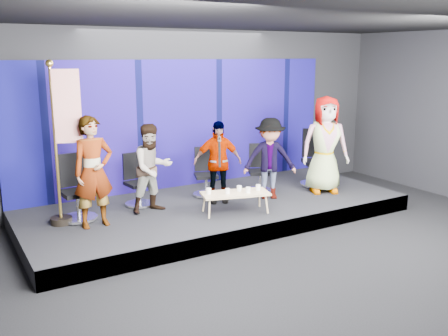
{
  "coord_description": "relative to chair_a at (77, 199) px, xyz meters",
  "views": [
    {
      "loc": [
        -4.41,
        -5.28,
        3.0
      ],
      "look_at": [
        0.12,
        2.4,
        0.96
      ],
      "focal_mm": 40.0,
      "sensor_mm": 36.0,
      "label": 1
    }
  ],
  "objects": [
    {
      "name": "mug_e",
      "position": [
        2.9,
        -1.08,
        0.05
      ],
      "size": [
        0.08,
        0.08,
        0.1
      ],
      "primitive_type": "cylinder",
      "color": "silver",
      "rests_on": "coffee_table"
    },
    {
      "name": "flag_stand",
      "position": [
        -0.17,
        -0.13,
        1.03
      ],
      "size": [
        0.59,
        0.35,
        2.62
      ],
      "rotation": [
        0.0,
        0.0,
        -0.29
      ],
      "color": "black",
      "rests_on": "riser"
    },
    {
      "name": "coffee_table",
      "position": [
        2.47,
        -1.02,
        -0.03
      ],
      "size": [
        1.26,
        0.78,
        0.36
      ],
      "rotation": [
        0.0,
        0.0,
        -0.27
      ],
      "color": "tan",
      "rests_on": "riser"
    },
    {
      "name": "panelist_d",
      "position": [
        3.5,
        -0.58,
        0.41
      ],
      "size": [
        1.15,
        0.96,
        1.55
      ],
      "primitive_type": "imported",
      "rotation": [
        0.0,
        0.0,
        -0.46
      ],
      "color": "black",
      "rests_on": "riser"
    },
    {
      "name": "mug_c",
      "position": [
        2.58,
        -0.97,
        0.05
      ],
      "size": [
        0.08,
        0.08,
        0.1
      ],
      "primitive_type": "cylinder",
      "color": "silver",
      "rests_on": "coffee_table"
    },
    {
      "name": "chair_d",
      "position": [
        3.61,
        -0.09,
        -0.05
      ],
      "size": [
        0.72,
        0.72,
        0.95
      ],
      "rotation": [
        0.0,
        0.0,
        -0.46
      ],
      "color": "silver",
      "rests_on": "riser"
    },
    {
      "name": "room_walls",
      "position": [
        2.48,
        -2.81,
        1.77
      ],
      "size": [
        10.02,
        8.02,
        3.51
      ],
      "color": "black",
      "rests_on": "ground"
    },
    {
      "name": "mug_d",
      "position": [
        2.65,
        -1.14,
        0.05
      ],
      "size": [
        0.08,
        0.08,
        0.1
      ],
      "primitive_type": "cylinder",
      "color": "silver",
      "rests_on": "coffee_table"
    },
    {
      "name": "panelist_b",
      "position": [
        1.26,
        -0.23,
        0.41
      ],
      "size": [
        0.81,
        0.66,
        1.55
      ],
      "primitive_type": "imported",
      "rotation": [
        0.0,
        0.0,
        0.11
      ],
      "color": "black",
      "rests_on": "riser"
    },
    {
      "name": "mug_a",
      "position": [
        2.04,
        -0.85,
        0.05
      ],
      "size": [
        0.08,
        0.08,
        0.1
      ],
      "primitive_type": "cylinder",
      "color": "silver",
      "rests_on": "coffee_table"
    },
    {
      "name": "chair_e",
      "position": [
        4.91,
        -0.28,
        0.03
      ],
      "size": [
        0.88,
        0.88,
        1.18
      ],
      "rotation": [
        0.0,
        0.0,
        -0.42
      ],
      "color": "silver",
      "rests_on": "riser"
    },
    {
      "name": "mug_b",
      "position": [
        2.31,
        -1.02,
        0.04
      ],
      "size": [
        0.08,
        0.08,
        0.09
      ],
      "primitive_type": "cylinder",
      "color": "silver",
      "rests_on": "coffee_table"
    },
    {
      "name": "riser",
      "position": [
        2.48,
        -0.31,
        -0.51
      ],
      "size": [
        7.0,
        3.0,
        0.3
      ],
      "primitive_type": "cube",
      "color": "black",
      "rests_on": "ground"
    },
    {
      "name": "chair_b",
      "position": [
        1.17,
        0.26,
        -0.05
      ],
      "size": [
        0.59,
        0.59,
        0.96
      ],
      "rotation": [
        0.0,
        0.0,
        0.11
      ],
      "color": "silver",
      "rests_on": "riser"
    },
    {
      "name": "panelist_a",
      "position": [
        0.17,
        -0.47,
        0.53
      ],
      "size": [
        0.68,
        0.47,
        1.78
      ],
      "primitive_type": "imported",
      "rotation": [
        0.0,
        0.0,
        0.08
      ],
      "color": "black",
      "rests_on": "riser"
    },
    {
      "name": "panelist_e",
      "position": [
        4.71,
        -0.76,
        0.6
      ],
      "size": [
        1.1,
        0.94,
        1.91
      ],
      "primitive_type": "imported",
      "rotation": [
        0.0,
        0.0,
        -0.42
      ],
      "color": "black",
      "rests_on": "riser"
    },
    {
      "name": "panelist_c",
      "position": [
        2.53,
        -0.29,
        0.4
      ],
      "size": [
        0.96,
        0.65,
        1.52
      ],
      "primitive_type": "imported",
      "rotation": [
        0.0,
        0.0,
        -0.34
      ],
      "color": "black",
      "rests_on": "riser"
    },
    {
      "name": "ground",
      "position": [
        2.48,
        -2.81,
        -0.66
      ],
      "size": [
        10.0,
        10.0,
        0.0
      ],
      "primitive_type": "plane",
      "color": "black",
      "rests_on": "ground"
    },
    {
      "name": "backdrop",
      "position": [
        2.48,
        1.14,
        0.94
      ],
      "size": [
        7.0,
        0.08,
        2.6
      ],
      "primitive_type": "cube",
      "color": "#070955",
      "rests_on": "riser"
    },
    {
      "name": "chair_c",
      "position": [
        2.55,
        0.21,
        -0.05
      ],
      "size": [
        0.68,
        0.68,
        0.94
      ],
      "rotation": [
        0.0,
        0.0,
        -0.34
      ],
      "color": "silver",
      "rests_on": "riser"
    },
    {
      "name": "chair_a",
      "position": [
        0.0,
        0.0,
        0.0
      ],
      "size": [
        0.66,
        0.66,
        1.1
      ],
      "rotation": [
        0.0,
        0.0,
        0.08
      ],
      "color": "silver",
      "rests_on": "riser"
    }
  ]
}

